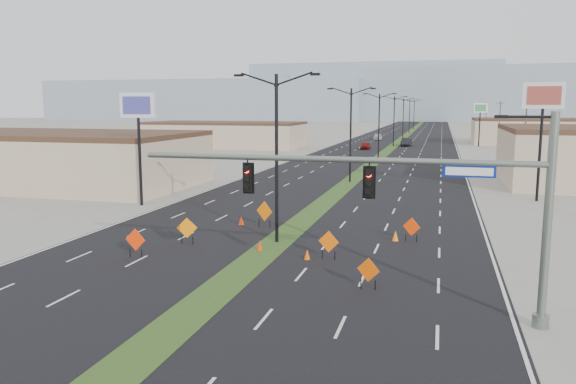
% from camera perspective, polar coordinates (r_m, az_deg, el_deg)
% --- Properties ---
extents(ground, '(600.00, 600.00, 0.00)m').
position_cam_1_polar(ground, '(23.31, -9.67, -11.94)').
color(ground, gray).
rests_on(ground, ground).
extents(road_surface, '(25.00, 400.00, 0.02)m').
position_cam_1_polar(road_surface, '(120.36, 10.80, 4.73)').
color(road_surface, black).
rests_on(road_surface, ground).
extents(median_strip, '(2.00, 400.00, 0.04)m').
position_cam_1_polar(median_strip, '(120.36, 10.80, 4.73)').
color(median_strip, '#2E491A').
rests_on(median_strip, ground).
extents(building_sw_near, '(40.00, 16.00, 5.00)m').
position_cam_1_polar(building_sw_near, '(66.86, -26.42, 2.98)').
color(building_sw_near, tan).
rests_on(building_sw_near, ground).
extents(building_sw_far, '(30.00, 14.00, 4.50)m').
position_cam_1_polar(building_sw_far, '(112.74, -6.32, 5.71)').
color(building_sw_far, tan).
rests_on(building_sw_far, ground).
extents(mesa_west, '(180.00, 50.00, 22.00)m').
position_cam_1_polar(mesa_west, '(326.45, -8.20, 9.19)').
color(mesa_west, '#80929F').
rests_on(mesa_west, ground).
extents(mesa_center, '(220.00, 50.00, 28.00)m').
position_cam_1_polar(mesa_center, '(321.23, 21.01, 9.25)').
color(mesa_center, '#80929F').
rests_on(mesa_center, ground).
extents(mesa_backdrop, '(140.00, 50.00, 32.00)m').
position_cam_1_polar(mesa_backdrop, '(342.07, 8.77, 10.00)').
color(mesa_backdrop, '#80929F').
rests_on(mesa_backdrop, ground).
extents(signal_mast, '(16.30, 0.60, 8.00)m').
position_cam_1_polar(signal_mast, '(21.99, 13.00, -0.35)').
color(signal_mast, slate).
rests_on(signal_mast, ground).
extents(streetlight_0, '(5.15, 0.24, 10.02)m').
position_cam_1_polar(streetlight_0, '(33.18, -1.17, 3.98)').
color(streetlight_0, black).
rests_on(streetlight_0, ground).
extents(streetlight_1, '(5.15, 0.24, 10.02)m').
position_cam_1_polar(streetlight_1, '(60.51, 6.38, 6.10)').
color(streetlight_1, black).
rests_on(streetlight_1, ground).
extents(streetlight_2, '(5.15, 0.24, 10.02)m').
position_cam_1_polar(streetlight_2, '(88.25, 9.23, 6.87)').
color(streetlight_2, black).
rests_on(streetlight_2, ground).
extents(streetlight_3, '(5.15, 0.24, 10.02)m').
position_cam_1_polar(streetlight_3, '(116.12, 10.71, 7.27)').
color(streetlight_3, black).
rests_on(streetlight_3, ground).
extents(streetlight_4, '(5.15, 0.24, 10.02)m').
position_cam_1_polar(streetlight_4, '(144.04, 11.63, 7.51)').
color(streetlight_4, black).
rests_on(streetlight_4, ground).
extents(streetlight_5, '(5.15, 0.24, 10.02)m').
position_cam_1_polar(streetlight_5, '(171.99, 12.24, 7.67)').
color(streetlight_5, black).
rests_on(streetlight_5, ground).
extents(streetlight_6, '(5.15, 0.24, 10.02)m').
position_cam_1_polar(streetlight_6, '(199.95, 12.69, 7.78)').
color(streetlight_6, black).
rests_on(streetlight_6, ground).
extents(utility_pole_1, '(1.60, 0.20, 9.00)m').
position_cam_1_polar(utility_pole_1, '(80.50, 22.95, 5.59)').
color(utility_pole_1, '#4C3823').
rests_on(utility_pole_1, ground).
extents(utility_pole_2, '(1.60, 0.20, 9.00)m').
position_cam_1_polar(utility_pole_2, '(115.26, 20.68, 6.48)').
color(utility_pole_2, '#4C3823').
rests_on(utility_pole_2, ground).
extents(utility_pole_3, '(1.60, 0.20, 9.00)m').
position_cam_1_polar(utility_pole_3, '(150.13, 19.46, 6.95)').
color(utility_pole_3, '#4C3823').
rests_on(utility_pole_3, ground).
extents(car_left, '(1.70, 4.08, 1.38)m').
position_cam_1_polar(car_left, '(107.24, 7.87, 4.69)').
color(car_left, maroon).
rests_on(car_left, ground).
extents(car_mid, '(2.02, 5.08, 1.65)m').
position_cam_1_polar(car_mid, '(117.08, 11.92, 4.99)').
color(car_mid, black).
rests_on(car_mid, ground).
extents(car_far, '(2.30, 4.99, 1.41)m').
position_cam_1_polar(car_far, '(136.56, 9.10, 5.53)').
color(car_far, '#ABB0B5').
rests_on(car_far, ground).
extents(construction_sign_0, '(1.17, 0.43, 1.63)m').
position_cam_1_polar(construction_sign_0, '(33.88, -10.23, -3.70)').
color(construction_sign_0, orange).
rests_on(construction_sign_0, ground).
extents(construction_sign_1, '(1.22, 0.12, 1.62)m').
position_cam_1_polar(construction_sign_1, '(31.56, -15.24, -4.80)').
color(construction_sign_1, '#FF3205').
rests_on(construction_sign_1, ground).
extents(construction_sign_2, '(1.26, 0.57, 1.80)m').
position_cam_1_polar(construction_sign_2, '(37.99, -2.41, -2.04)').
color(construction_sign_2, '#E56404').
rests_on(construction_sign_2, ground).
extents(construction_sign_3, '(1.15, 0.31, 1.57)m').
position_cam_1_polar(construction_sign_3, '(30.25, 4.15, -5.16)').
color(construction_sign_3, '#F15E05').
rests_on(construction_sign_3, ground).
extents(construction_sign_4, '(1.05, 0.41, 1.47)m').
position_cam_1_polar(construction_sign_4, '(25.61, 8.16, -7.96)').
color(construction_sign_4, '#D64B04').
rests_on(construction_sign_4, ground).
extents(construction_sign_5, '(1.05, 0.46, 1.49)m').
position_cam_1_polar(construction_sign_5, '(34.83, 12.44, -3.57)').
color(construction_sign_5, '#F33905').
rests_on(construction_sign_5, ground).
extents(cone_0, '(0.43, 0.43, 0.62)m').
position_cam_1_polar(cone_0, '(32.07, -2.89, -5.46)').
color(cone_0, red).
rests_on(cone_0, ground).
extents(cone_1, '(0.41, 0.41, 0.57)m').
position_cam_1_polar(cone_1, '(30.30, 1.96, -6.36)').
color(cone_1, '#DE5504').
rests_on(cone_1, ground).
extents(cone_2, '(0.44, 0.44, 0.65)m').
position_cam_1_polar(cone_2, '(34.95, 10.86, -4.40)').
color(cone_2, orange).
rests_on(cone_2, ground).
extents(cone_3, '(0.41, 0.41, 0.64)m').
position_cam_1_polar(cone_3, '(38.99, -4.77, -2.90)').
color(cone_3, '#FF4005').
rests_on(cone_3, ground).
extents(pole_sign_west, '(3.02, 0.54, 9.22)m').
position_cam_1_polar(pole_sign_west, '(47.48, -14.99, 7.66)').
color(pole_sign_west, black).
rests_on(pole_sign_west, ground).
extents(pole_sign_east_near, '(3.31, 0.95, 10.13)m').
position_cam_1_polar(pole_sign_east_near, '(52.56, 24.49, 8.13)').
color(pole_sign_east_near, black).
rests_on(pole_sign_east_near, ground).
extents(pole_sign_east_far, '(2.80, 1.18, 8.67)m').
position_cam_1_polar(pole_sign_east_far, '(119.03, 18.95, 7.75)').
color(pole_sign_east_far, black).
rests_on(pole_sign_east_far, ground).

